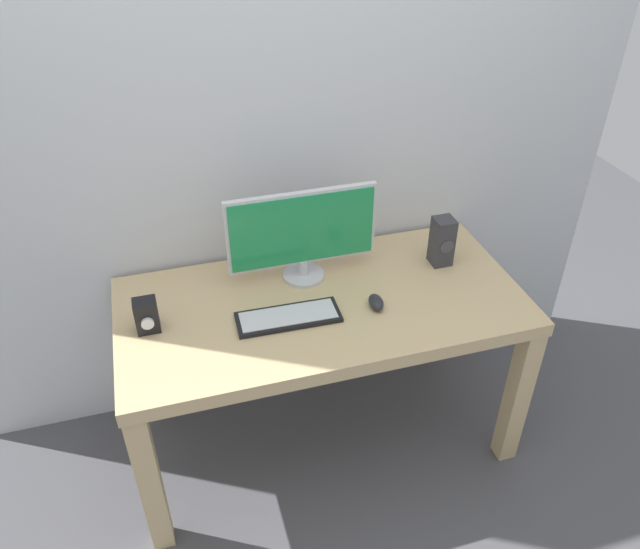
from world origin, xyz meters
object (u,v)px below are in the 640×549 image
at_px(desk, 322,321).
at_px(mouse, 376,302).
at_px(speaker_right, 442,241).
at_px(audio_controller, 147,316).
at_px(monitor, 302,233).
at_px(keyboard_primary, 288,317).

bearing_deg(desk, mouse, -27.13).
xyz_separation_m(mouse, speaker_right, (0.35, 0.20, 0.08)).
xyz_separation_m(desk, audio_controller, (-0.63, 0.01, 0.17)).
xyz_separation_m(monitor, speaker_right, (0.56, -0.07, -0.10)).
bearing_deg(desk, speaker_right, 11.51).
distance_m(desk, mouse, 0.24).
xyz_separation_m(keyboard_primary, speaker_right, (0.68, 0.18, 0.09)).
bearing_deg(mouse, desk, 157.72).
xyz_separation_m(desk, keyboard_primary, (-0.15, -0.07, 0.11)).
bearing_deg(audio_controller, mouse, -7.16).
bearing_deg(keyboard_primary, audio_controller, 170.58).
distance_m(speaker_right, audio_controller, 1.16).
xyz_separation_m(keyboard_primary, mouse, (0.33, -0.02, 0.01)).
distance_m(keyboard_primary, mouse, 0.33).
height_order(keyboard_primary, speaker_right, speaker_right).
bearing_deg(mouse, speaker_right, 34.56).
height_order(speaker_right, audio_controller, speaker_right).
height_order(desk, audio_controller, audio_controller).
relative_size(desk, audio_controller, 11.89).
distance_m(mouse, speaker_right, 0.41).
bearing_deg(monitor, speaker_right, -6.80).
height_order(monitor, audio_controller, monitor).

